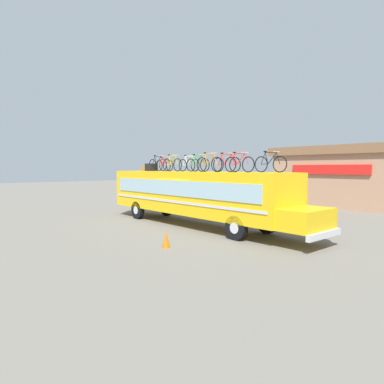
# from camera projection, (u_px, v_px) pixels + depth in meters

# --- Properties ---
(ground_plane) EXTENTS (120.00, 120.00, 0.00)m
(ground_plane) POSITION_uv_depth(u_px,v_px,m) (192.00, 225.00, 17.82)
(ground_plane) COLOR slate
(bus) EXTENTS (13.46, 2.48, 2.84)m
(bus) POSITION_uv_depth(u_px,v_px,m) (195.00, 193.00, 17.50)
(bus) COLOR yellow
(bus) RESTS_ON ground
(luggage_bag_1) EXTENTS (0.53, 0.33, 0.28)m
(luggage_bag_1) POSITION_uv_depth(u_px,v_px,m) (145.00, 169.00, 21.41)
(luggage_bag_1) COLOR olive
(luggage_bag_1) RESTS_ON bus
(luggage_bag_2) EXTENTS (0.65, 0.53, 0.46)m
(luggage_bag_2) POSITION_uv_depth(u_px,v_px,m) (151.00, 167.00, 20.71)
(luggage_bag_2) COLOR black
(luggage_bag_2) RESTS_ON bus
(rooftop_bicycle_1) EXTENTS (1.83, 0.44, 0.98)m
(rooftop_bicycle_1) POSITION_uv_depth(u_px,v_px,m) (158.00, 164.00, 20.26)
(rooftop_bicycle_1) COLOR black
(rooftop_bicycle_1) RESTS_ON bus
(rooftop_bicycle_2) EXTENTS (1.67, 0.44, 0.86)m
(rooftop_bicycle_2) POSITION_uv_depth(u_px,v_px,m) (164.00, 165.00, 19.38)
(rooftop_bicycle_2) COLOR black
(rooftop_bicycle_2) RESTS_ON bus
(rooftop_bicycle_3) EXTENTS (1.68, 0.44, 0.94)m
(rooftop_bicycle_3) POSITION_uv_depth(u_px,v_px,m) (172.00, 164.00, 18.41)
(rooftop_bicycle_3) COLOR black
(rooftop_bicycle_3) RESTS_ON bus
(rooftop_bicycle_4) EXTENTS (1.69, 0.44, 0.90)m
(rooftop_bicycle_4) POSITION_uv_depth(u_px,v_px,m) (189.00, 164.00, 17.89)
(rooftop_bicycle_4) COLOR black
(rooftop_bicycle_4) RESTS_ON bus
(rooftop_bicycle_5) EXTENTS (1.74, 0.44, 0.90)m
(rooftop_bicycle_5) POSITION_uv_depth(u_px,v_px,m) (198.00, 164.00, 16.95)
(rooftop_bicycle_5) COLOR black
(rooftop_bicycle_5) RESTS_ON bus
(rooftop_bicycle_6) EXTENTS (1.77, 0.44, 0.96)m
(rooftop_bicycle_6) POSITION_uv_depth(u_px,v_px,m) (209.00, 164.00, 16.19)
(rooftop_bicycle_6) COLOR black
(rooftop_bicycle_6) RESTS_ON bus
(rooftop_bicycle_7) EXTENTS (1.73, 0.44, 0.91)m
(rooftop_bicycle_7) POSITION_uv_depth(u_px,v_px,m) (226.00, 164.00, 15.38)
(rooftop_bicycle_7) COLOR black
(rooftop_bicycle_7) RESTS_ON bus
(rooftop_bicycle_8) EXTENTS (1.70, 0.44, 0.91)m
(rooftop_bicycle_8) POSITION_uv_depth(u_px,v_px,m) (239.00, 164.00, 14.60)
(rooftop_bicycle_8) COLOR black
(rooftop_bicycle_8) RESTS_ON bus
(rooftop_bicycle_9) EXTENTS (1.67, 0.44, 0.93)m
(rooftop_bicycle_9) POSITION_uv_depth(u_px,v_px,m) (270.00, 163.00, 14.29)
(rooftop_bicycle_9) COLOR black
(rooftop_bicycle_9) RESTS_ON bus
(roadside_building) EXTENTS (10.68, 6.54, 4.69)m
(roadside_building) POSITION_uv_depth(u_px,v_px,m) (348.00, 176.00, 26.62)
(roadside_building) COLOR tan
(roadside_building) RESTS_ON ground
(traffic_cone) EXTENTS (0.31, 0.31, 0.64)m
(traffic_cone) POSITION_uv_depth(u_px,v_px,m) (166.00, 239.00, 12.68)
(traffic_cone) COLOR orange
(traffic_cone) RESTS_ON ground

